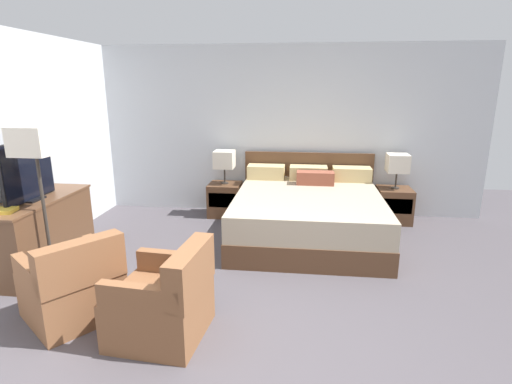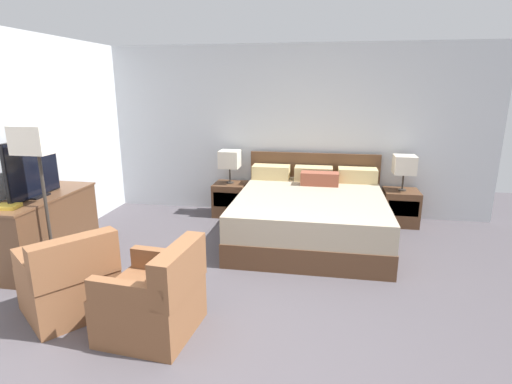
{
  "view_description": "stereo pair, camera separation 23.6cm",
  "coord_description": "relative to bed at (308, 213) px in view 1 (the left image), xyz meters",
  "views": [
    {
      "loc": [
        0.51,
        -2.34,
        1.93
      ],
      "look_at": [
        -0.01,
        2.03,
        0.75
      ],
      "focal_mm": 28.0,
      "sensor_mm": 36.0,
      "label": 1
    },
    {
      "loc": [
        0.75,
        -2.31,
        1.93
      ],
      "look_at": [
        -0.01,
        2.03,
        0.75
      ],
      "focal_mm": 28.0,
      "sensor_mm": 36.0,
      "label": 2
    }
  ],
  "objects": [
    {
      "name": "armchair_companion",
      "position": [
        -1.12,
        -2.3,
        -0.03
      ],
      "size": [
        0.75,
        0.74,
        0.76
      ],
      "color": "brown",
      "rests_on": "ground"
    },
    {
      "name": "ground_plane",
      "position": [
        -0.59,
        -2.64,
        -0.32
      ],
      "size": [
        11.05,
        11.05,
        0.0
      ],
      "primitive_type": "plane",
      "color": "#4C474C"
    },
    {
      "name": "dresser",
      "position": [
        -2.88,
        -1.25,
        0.08
      ],
      "size": [
        0.5,
        1.35,
        0.77
      ],
      "color": "brown",
      "rests_on": "ground"
    },
    {
      "name": "bed",
      "position": [
        0.0,
        0.0,
        0.0
      ],
      "size": [
        1.92,
        2.11,
        0.96
      ],
      "color": "brown",
      "rests_on": "ground"
    },
    {
      "name": "book_red_cover",
      "position": [
        -2.87,
        -1.72,
        0.47
      ],
      "size": [
        0.23,
        0.21,
        0.04
      ],
      "primitive_type": "cube",
      "rotation": [
        0.0,
        0.0,
        0.2
      ],
      "color": "gold",
      "rests_on": "dresser"
    },
    {
      "name": "nightstand_right",
      "position": [
        1.24,
        0.75,
        -0.07
      ],
      "size": [
        0.48,
        0.45,
        0.5
      ],
      "color": "brown",
      "rests_on": "ground"
    },
    {
      "name": "tv",
      "position": [
        -2.88,
        -1.31,
        0.76
      ],
      "size": [
        0.18,
        0.75,
        0.62
      ],
      "color": "black",
      "rests_on": "dresser"
    },
    {
      "name": "nightstand_left",
      "position": [
        -1.25,
        0.75,
        -0.07
      ],
      "size": [
        0.48,
        0.45,
        0.5
      ],
      "color": "brown",
      "rests_on": "ground"
    },
    {
      "name": "table_lamp_right",
      "position": [
        1.24,
        0.75,
        0.54
      ],
      "size": [
        0.29,
        0.29,
        0.5
      ],
      "color": "#332D28",
      "rests_on": "nightstand_right"
    },
    {
      "name": "wall_left",
      "position": [
        -3.18,
        -1.1,
        0.94
      ],
      "size": [
        0.06,
        5.48,
        2.52
      ],
      "primitive_type": "cube",
      "color": "silver",
      "rests_on": "ground"
    },
    {
      "name": "wall_back",
      "position": [
        -0.59,
        1.07,
        0.94
      ],
      "size": [
        6.32,
        0.06,
        2.52
      ],
      "primitive_type": "cube",
      "color": "silver",
      "rests_on": "ground"
    },
    {
      "name": "table_lamp_left",
      "position": [
        -1.25,
        0.75,
        0.54
      ],
      "size": [
        0.29,
        0.29,
        0.5
      ],
      "color": "#332D28",
      "rests_on": "nightstand_left"
    },
    {
      "name": "armchair_by_window",
      "position": [
        -1.97,
        -2.16,
        -0.03
      ],
      "size": [
        0.96,
        0.96,
        0.76
      ],
      "color": "brown",
      "rests_on": "ground"
    },
    {
      "name": "floor_lamp",
      "position": [
        -2.53,
        -1.62,
        1.01
      ],
      "size": [
        0.34,
        0.34,
        1.57
      ],
      "color": "#332D28",
      "rests_on": "ground"
    }
  ]
}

